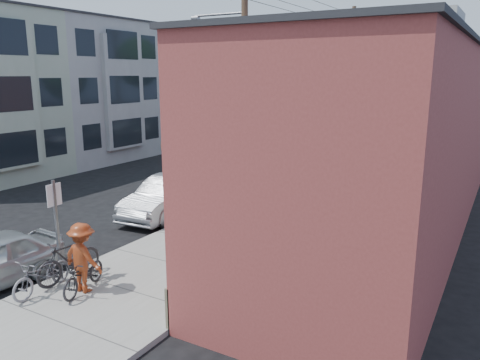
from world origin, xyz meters
The scene contains 26 objects.
ground centered at (0.00, 0.00, 0.00)m, with size 120.00×120.00×0.00m, color black.
sidewalk centered at (4.25, 11.00, 0.07)m, with size 4.50×58.00×0.15m, color gray.
cafe_building centered at (8.99, 4.99, 3.30)m, with size 6.60×20.20×6.61m.
apartment_row centered at (-11.85, 14.00, 4.50)m, with size 6.30×32.00×9.00m.
end_cap_building centered at (-2.00, 42.00, 6.00)m, with size 18.00×8.00×12.00m, color #9F9F9A.
sign_post centered at (2.35, -4.44, 1.83)m, with size 0.07×0.45×2.80m.
parking_meter_near centered at (2.25, 1.37, 0.98)m, with size 0.14×0.14×1.24m.
parking_meter_far centered at (2.25, 9.72, 0.98)m, with size 0.14×0.14×1.24m.
utility_pole_near centered at (2.39, 5.54, 5.41)m, with size 3.57×0.28×10.00m.
utility_pole_far centered at (2.45, 20.67, 5.34)m, with size 1.80×0.28×10.00m.
tree_bare centered at (2.80, 6.67, 3.31)m, with size 0.24×0.24×6.33m.
tree_leafy_mid centered at (2.80, 15.39, 5.44)m, with size 3.80×3.80×7.20m.
tree_leafy_far centered at (2.80, 24.40, 6.79)m, with size 4.96×4.96×9.13m.
patio_chair_a centered at (6.20, -2.00, 0.59)m, with size 0.50×0.50×0.88m, color #14481D, non-canonical shape.
patio_chair_b centered at (6.07, -1.65, 0.59)m, with size 0.50×0.50×0.88m, color #14481D, non-canonical shape.
patron_grey centered at (5.87, -0.70, 0.89)m, with size 0.54×0.35×1.48m, color slate.
patron_green centered at (6.17, -0.02, 1.07)m, with size 0.89×0.70×1.84m, color #2C6F31.
cyclist centered at (3.44, -4.59, 1.07)m, with size 1.19×0.68×1.84m, color #8F3414.
cyclist_bike centered at (3.44, -4.59, 0.61)m, with size 0.62×1.76×0.93m, color black.
parked_bike_a centered at (2.59, -4.34, 0.75)m, with size 0.56×1.98×1.19m, color black.
parked_bike_b centered at (2.56, -5.17, 0.64)m, with size 0.64×1.85×0.97m, color gray.
car_1 centered at (0.80, 2.12, 0.79)m, with size 1.68×4.82×1.59m, color #ACAFB4.
car_2 centered at (0.80, 7.81, 0.81)m, with size 2.26×5.56×1.61m, color black.
car_3 centered at (0.21, 13.89, 0.78)m, with size 2.58×5.60×1.56m, color #979B9E.
car_4 centered at (0.80, 19.31, 0.70)m, with size 1.48×4.24×1.40m, color #989C9F.
bus centered at (-1.99, 26.61, 1.33)m, with size 2.23×9.52×2.65m, color silver.
Camera 1 is at (12.55, -12.28, 5.66)m, focal length 35.00 mm.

